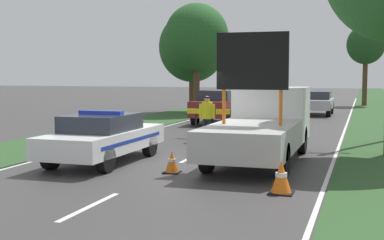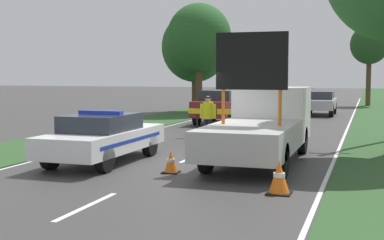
% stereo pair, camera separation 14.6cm
% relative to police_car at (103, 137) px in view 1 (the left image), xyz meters
% --- Properties ---
extents(ground_plane, '(160.00, 160.00, 0.00)m').
position_rel_police_car_xyz_m(ground_plane, '(2.06, 0.73, -0.71)').
color(ground_plane, '#3D3A3A').
extents(lane_markings, '(8.14, 61.08, 0.01)m').
position_rel_police_car_xyz_m(lane_markings, '(2.06, 12.11, -0.71)').
color(lane_markings, silver).
rests_on(lane_markings, ground).
extents(grass_verge_left, '(3.34, 120.00, 0.03)m').
position_rel_police_car_xyz_m(grass_verge_left, '(-3.73, 20.73, -0.70)').
color(grass_verge_left, '#2D5128').
rests_on(grass_verge_left, ground).
extents(grass_verge_right, '(3.34, 120.00, 0.03)m').
position_rel_police_car_xyz_m(grass_verge_right, '(7.85, 20.73, -0.70)').
color(grass_verge_right, '#2D5128').
rests_on(grass_verge_right, ground).
extents(police_car, '(1.81, 4.71, 1.45)m').
position_rel_police_car_xyz_m(police_car, '(0.00, 0.00, 0.00)').
color(police_car, white).
rests_on(police_car, ground).
extents(work_truck, '(2.12, 6.33, 3.51)m').
position_rel_police_car_xyz_m(work_truck, '(4.12, 1.84, 0.32)').
color(work_truck, white).
rests_on(work_truck, ground).
extents(road_barrier, '(3.41, 0.08, 1.12)m').
position_rel_police_car_xyz_m(road_barrier, '(2.06, 6.32, 0.23)').
color(road_barrier, black).
rests_on(road_barrier, ground).
extents(police_officer, '(0.59, 0.38, 1.65)m').
position_rel_police_car_xyz_m(police_officer, '(1.42, 5.37, 0.27)').
color(police_officer, '#191E38').
rests_on(police_officer, ground).
extents(pedestrian_civilian, '(0.56, 0.36, 1.56)m').
position_rel_police_car_xyz_m(pedestrian_civilian, '(2.57, 5.71, 0.20)').
color(pedestrian_civilian, '#191E38').
rests_on(pedestrian_civilian, ground).
extents(traffic_cone_near_police, '(0.50, 0.50, 0.69)m').
position_rel_police_car_xyz_m(traffic_cone_near_police, '(2.14, 6.15, -0.37)').
color(traffic_cone_near_police, black).
rests_on(traffic_cone_near_police, ground).
extents(traffic_cone_centre_front, '(0.50, 0.50, 0.69)m').
position_rel_police_car_xyz_m(traffic_cone_centre_front, '(5.28, -2.38, -0.37)').
color(traffic_cone_centre_front, black).
rests_on(traffic_cone_centre_front, ground).
extents(traffic_cone_near_truck, '(0.40, 0.40, 0.55)m').
position_rel_police_car_xyz_m(traffic_cone_near_truck, '(2.35, -0.91, -0.44)').
color(traffic_cone_near_truck, black).
rests_on(traffic_cone_near_truck, ground).
extents(queued_car_wagon_maroon, '(1.76, 4.32, 1.65)m').
position_rel_police_car_xyz_m(queued_car_wagon_maroon, '(-0.07, 12.34, 0.16)').
color(queued_car_wagon_maroon, maroon).
rests_on(queued_car_wagon_maroon, ground).
extents(queued_car_sedan_silver, '(1.70, 4.04, 1.42)m').
position_rel_police_car_xyz_m(queued_car_sedan_silver, '(4.21, 19.33, 0.05)').
color(queued_car_sedan_silver, '#B2B2B7').
rests_on(queued_car_sedan_silver, ground).
extents(roadside_tree_near_left, '(2.85, 2.85, 6.17)m').
position_rel_police_car_xyz_m(roadside_tree_near_left, '(6.86, 29.68, 3.91)').
color(roadside_tree_near_left, '#4C3823').
rests_on(roadside_tree_near_left, ground).
extents(roadside_tree_near_right, '(3.86, 3.86, 6.66)m').
position_rel_police_car_xyz_m(roadside_tree_near_right, '(-2.80, 17.54, 3.90)').
color(roadside_tree_near_right, '#4C3823').
rests_on(roadside_tree_near_right, ground).
extents(roadside_tree_mid_left, '(4.23, 4.23, 6.37)m').
position_rel_police_car_xyz_m(roadside_tree_mid_left, '(-3.64, 19.31, 3.42)').
color(roadside_tree_mid_left, '#4C3823').
rests_on(roadside_tree_mid_left, ground).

